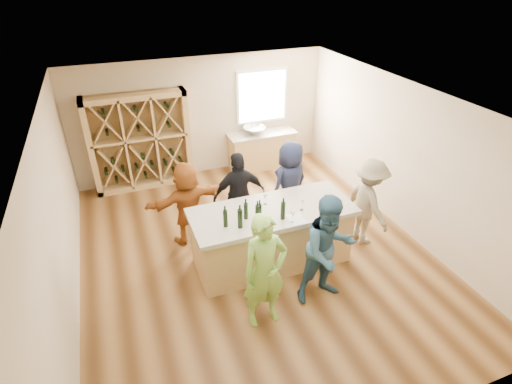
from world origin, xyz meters
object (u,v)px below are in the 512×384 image
object	(u,v)px
tasting_counter_base	(272,238)
person_far_right	(290,183)
sink	(254,130)
person_near_right	(328,250)
wine_bottle_d	(257,213)
wine_bottle_c	(246,211)
wine_bottle_a	(225,219)
wine_bottle_f	(283,211)
wine_rack	(140,142)
person_far_left	(188,203)
person_near_left	(265,272)
wine_bottle_e	(260,212)
person_far_mid	(239,195)
wine_bottle_b	(240,219)
person_server	(368,202)

from	to	relation	value
tasting_counter_base	person_far_right	size ratio (longest dim) A/B	1.51
sink	person_near_right	xyz separation A→B (m)	(-0.56, -4.60, -0.10)
wine_bottle_d	wine_bottle_c	bearing A→B (deg)	138.50
wine_bottle_a	wine_bottle_f	world-z (taller)	wine_bottle_f
wine_rack	tasting_counter_base	bearing A→B (deg)	-64.76
wine_bottle_c	person_far_right	distance (m)	1.78
wine_bottle_a	person_far_left	size ratio (longest dim) A/B	0.18
person_near_left	person_far_right	xyz separation A→B (m)	(1.43, 2.24, -0.05)
sink	person_near_right	size ratio (longest dim) A/B	0.30
wine_bottle_e	person_far_mid	world-z (taller)	person_far_mid
person_far_left	wine_bottle_f	bearing A→B (deg)	121.59
wine_rack	wine_bottle_b	world-z (taller)	wine_rack
wine_rack	wine_bottle_c	size ratio (longest dim) A/B	7.89
person_near_left	wine_bottle_b	bearing A→B (deg)	89.37
tasting_counter_base	person_near_left	size ratio (longest dim) A/B	1.43
wine_bottle_b	wine_bottle_a	bearing A→B (deg)	153.05
person_far_right	person_far_mid	bearing A→B (deg)	-15.56
person_near_left	wine_bottle_e	bearing A→B (deg)	69.20
wine_bottle_b	wine_bottle_f	xyz separation A→B (m)	(0.71, -0.02, -0.01)
person_server	tasting_counter_base	bearing A→B (deg)	87.66
wine_bottle_a	person_near_left	size ratio (longest dim) A/B	0.16
person_far_mid	person_far_left	size ratio (longest dim) A/B	1.05
person_far_right	tasting_counter_base	bearing A→B (deg)	33.55
wine_bottle_c	person_near_right	bearing A→B (deg)	-46.57
wine_bottle_d	person_near_right	xyz separation A→B (m)	(0.80, -0.87, -0.31)
person_near_right	wine_bottle_f	distance (m)	0.93
person_far_left	person_near_right	bearing A→B (deg)	117.25
wine_bottle_b	wine_bottle_c	world-z (taller)	wine_bottle_b
wine_bottle_a	person_far_mid	size ratio (longest dim) A/B	0.17
wine_bottle_e	person_near_left	world-z (taller)	person_near_left
wine_bottle_d	person_near_right	size ratio (longest dim) A/B	0.16
wine_bottle_c	wine_bottle_e	xyz separation A→B (m)	(0.19, -0.10, -0.00)
tasting_counter_base	wine_bottle_d	xyz separation A→B (m)	(-0.35, -0.21, 0.72)
person_far_right	wine_bottle_f	distance (m)	1.60
wine_bottle_e	person_server	size ratio (longest dim) A/B	0.17
person_far_mid	person_far_right	size ratio (longest dim) A/B	0.99
wine_bottle_a	person_near_right	xyz separation A→B (m)	(1.31, -0.90, -0.31)
wine_rack	sink	world-z (taller)	wine_rack
wine_rack	person_server	bearing A→B (deg)	-45.68
person_far_left	person_far_mid	bearing A→B (deg)	163.18
wine_bottle_d	wine_bottle_f	distance (m)	0.41
sink	wine_rack	bearing A→B (deg)	178.51
person_near_left	wine_rack	bearing A→B (deg)	99.25
wine_rack	wine_bottle_c	world-z (taller)	wine_rack
wine_bottle_d	person_far_left	world-z (taller)	person_far_left
wine_bottle_a	person_server	xyz separation A→B (m)	(2.72, 0.13, -0.39)
wine_bottle_e	wine_bottle_f	xyz separation A→B (m)	(0.35, -0.12, 0.01)
sink	person_near_left	size ratio (longest dim) A/B	0.30
wine_bottle_b	wine_bottle_f	distance (m)	0.71
wine_rack	sink	size ratio (longest dim) A/B	4.06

